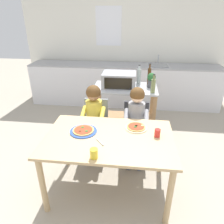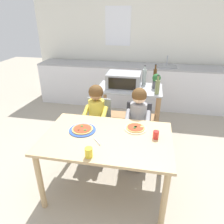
{
  "view_description": "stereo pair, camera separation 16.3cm",
  "coord_description": "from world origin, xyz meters",
  "px_view_note": "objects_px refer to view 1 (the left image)",
  "views": [
    {
      "loc": [
        0.25,
        -1.86,
        1.95
      ],
      "look_at": [
        0.0,
        0.3,
        0.89
      ],
      "focal_mm": 33.38,
      "sensor_mm": 36.0,
      "label": 1
    },
    {
      "loc": [
        0.41,
        -1.84,
        1.95
      ],
      "look_at": [
        0.0,
        0.3,
        0.89
      ],
      "focal_mm": 33.38,
      "sensor_mm": 36.0,
      "label": 2
    }
  ],
  "objects_px": {
    "dining_chair_left": "(96,123)",
    "drinking_cup_yellow": "(94,153)",
    "drinking_cup_red": "(157,133)",
    "bottle_tall_green_wine": "(139,76)",
    "bottle_clear_vinegar": "(149,76)",
    "kitchen_island_cart": "(125,104)",
    "pizza_plate_blue_rimmed": "(83,131)",
    "bottle_slim_sauce": "(153,85)",
    "dining_chair_right": "(135,127)",
    "serving_spoon": "(100,142)",
    "toaster_oven": "(119,80)",
    "potted_herb_plant": "(151,80)",
    "pizza_plate_cream": "(136,127)",
    "dining_table": "(109,144)",
    "child_in_yellow_shirt": "(93,114)",
    "child_in_grey_shirt": "(136,118)"
  },
  "relations": [
    {
      "from": "dining_chair_left",
      "to": "drinking_cup_yellow",
      "type": "distance_m",
      "value": 1.17
    },
    {
      "from": "drinking_cup_red",
      "to": "bottle_tall_green_wine",
      "type": "bearing_deg",
      "value": 98.25
    },
    {
      "from": "bottle_clear_vinegar",
      "to": "kitchen_island_cart",
      "type": "bearing_deg",
      "value": -151.43
    },
    {
      "from": "dining_chair_left",
      "to": "pizza_plate_blue_rimmed",
      "type": "relative_size",
      "value": 2.7
    },
    {
      "from": "bottle_slim_sauce",
      "to": "dining_chair_right",
      "type": "relative_size",
      "value": 0.34
    },
    {
      "from": "bottle_slim_sauce",
      "to": "serving_spoon",
      "type": "relative_size",
      "value": 1.98
    },
    {
      "from": "toaster_oven",
      "to": "drinking_cup_red",
      "type": "distance_m",
      "value": 1.32
    },
    {
      "from": "bottle_clear_vinegar",
      "to": "potted_herb_plant",
      "type": "bearing_deg",
      "value": -80.85
    },
    {
      "from": "bottle_clear_vinegar",
      "to": "serving_spoon",
      "type": "distance_m",
      "value": 1.69
    },
    {
      "from": "drinking_cup_yellow",
      "to": "dining_chair_right",
      "type": "bearing_deg",
      "value": 70.57
    },
    {
      "from": "bottle_tall_green_wine",
      "to": "bottle_clear_vinegar",
      "type": "distance_m",
      "value": 0.17
    },
    {
      "from": "pizza_plate_blue_rimmed",
      "to": "pizza_plate_cream",
      "type": "distance_m",
      "value": 0.6
    },
    {
      "from": "bottle_slim_sauce",
      "to": "pizza_plate_blue_rimmed",
      "type": "height_order",
      "value": "bottle_slim_sauce"
    },
    {
      "from": "bottle_tall_green_wine",
      "to": "drinking_cup_red",
      "type": "distance_m",
      "value": 1.44
    },
    {
      "from": "toaster_oven",
      "to": "dining_chair_left",
      "type": "distance_m",
      "value": 0.78
    },
    {
      "from": "bottle_tall_green_wine",
      "to": "dining_table",
      "type": "bearing_deg",
      "value": -101.7
    },
    {
      "from": "kitchen_island_cart",
      "to": "child_in_yellow_shirt",
      "type": "distance_m",
      "value": 0.75
    },
    {
      "from": "pizza_plate_blue_rimmed",
      "to": "drinking_cup_yellow",
      "type": "relative_size",
      "value": 3.16
    },
    {
      "from": "dining_chair_right",
      "to": "drinking_cup_red",
      "type": "height_order",
      "value": "drinking_cup_red"
    },
    {
      "from": "toaster_oven",
      "to": "dining_chair_right",
      "type": "relative_size",
      "value": 0.63
    },
    {
      "from": "drinking_cup_red",
      "to": "drinking_cup_yellow",
      "type": "distance_m",
      "value": 0.74
    },
    {
      "from": "bottle_clear_vinegar",
      "to": "dining_table",
      "type": "height_order",
      "value": "bottle_clear_vinegar"
    },
    {
      "from": "dining_table",
      "to": "potted_herb_plant",
      "type": "bearing_deg",
      "value": 69.13
    },
    {
      "from": "child_in_grey_shirt",
      "to": "drinking_cup_yellow",
      "type": "distance_m",
      "value": 1.02
    },
    {
      "from": "child_in_grey_shirt",
      "to": "drinking_cup_yellow",
      "type": "height_order",
      "value": "child_in_grey_shirt"
    },
    {
      "from": "toaster_oven",
      "to": "drinking_cup_red",
      "type": "relative_size",
      "value": 5.81
    },
    {
      "from": "dining_table",
      "to": "drinking_cup_yellow",
      "type": "xyz_separation_m",
      "value": [
        -0.09,
        -0.36,
        0.14
      ]
    },
    {
      "from": "pizza_plate_cream",
      "to": "drinking_cup_red",
      "type": "bearing_deg",
      "value": -33.73
    },
    {
      "from": "child_in_grey_shirt",
      "to": "drinking_cup_yellow",
      "type": "relative_size",
      "value": 11.25
    },
    {
      "from": "pizza_plate_blue_rimmed",
      "to": "drinking_cup_red",
      "type": "bearing_deg",
      "value": -0.52
    },
    {
      "from": "toaster_oven",
      "to": "child_in_yellow_shirt",
      "type": "bearing_deg",
      "value": -114.64
    },
    {
      "from": "dining_table",
      "to": "dining_chair_right",
      "type": "xyz_separation_m",
      "value": [
        0.29,
        0.7,
        -0.16
      ]
    },
    {
      "from": "bottle_slim_sauce",
      "to": "pizza_plate_cream",
      "type": "distance_m",
      "value": 0.91
    },
    {
      "from": "dining_table",
      "to": "drinking_cup_red",
      "type": "height_order",
      "value": "drinking_cup_red"
    },
    {
      "from": "pizza_plate_cream",
      "to": "potted_herb_plant",
      "type": "bearing_deg",
      "value": 79.06
    },
    {
      "from": "child_in_yellow_shirt",
      "to": "pizza_plate_blue_rimmed",
      "type": "xyz_separation_m",
      "value": [
        0.0,
        -0.56,
        0.06
      ]
    },
    {
      "from": "kitchen_island_cart",
      "to": "child_in_yellow_shirt",
      "type": "xyz_separation_m",
      "value": [
        -0.39,
        -0.63,
        0.11
      ]
    },
    {
      "from": "drinking_cup_red",
      "to": "potted_herb_plant",
      "type": "bearing_deg",
      "value": 90.63
    },
    {
      "from": "dining_chair_right",
      "to": "dining_chair_left",
      "type": "bearing_deg",
      "value": 175.19
    },
    {
      "from": "bottle_tall_green_wine",
      "to": "potted_herb_plant",
      "type": "xyz_separation_m",
      "value": [
        0.19,
        -0.17,
        -0.0
      ]
    },
    {
      "from": "bottle_clear_vinegar",
      "to": "pizza_plate_cream",
      "type": "bearing_deg",
      "value": -98.39
    },
    {
      "from": "potted_herb_plant",
      "to": "child_in_grey_shirt",
      "type": "xyz_separation_m",
      "value": [
        -0.21,
        -0.72,
        -0.3
      ]
    },
    {
      "from": "bottle_slim_sauce",
      "to": "dining_chair_right",
      "type": "xyz_separation_m",
      "value": [
        -0.23,
        -0.37,
        -0.5
      ]
    },
    {
      "from": "bottle_clear_vinegar",
      "to": "bottle_tall_green_wine",
      "type": "bearing_deg",
      "value": 175.74
    },
    {
      "from": "kitchen_island_cart",
      "to": "toaster_oven",
      "type": "bearing_deg",
      "value": 176.97
    },
    {
      "from": "potted_herb_plant",
      "to": "dining_table",
      "type": "height_order",
      "value": "potted_herb_plant"
    },
    {
      "from": "bottle_tall_green_wine",
      "to": "dining_chair_left",
      "type": "bearing_deg",
      "value": -129.51
    },
    {
      "from": "toaster_oven",
      "to": "child_in_grey_shirt",
      "type": "height_order",
      "value": "toaster_oven"
    },
    {
      "from": "potted_herb_plant",
      "to": "dining_table",
      "type": "xyz_separation_m",
      "value": [
        -0.5,
        -1.3,
        -0.35
      ]
    },
    {
      "from": "kitchen_island_cart",
      "to": "drinking_cup_red",
      "type": "bearing_deg",
      "value": -70.95
    }
  ]
}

